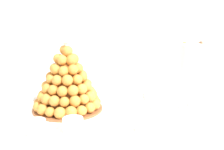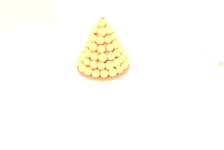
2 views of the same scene
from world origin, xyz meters
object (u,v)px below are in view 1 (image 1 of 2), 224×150
at_px(dessert_cup_centre, 73,126).
at_px(dessert_cup_right, 145,122).
at_px(dessert_cup_mid_left, 37,129).
at_px(serving_tray, 74,118).
at_px(wine_glass, 65,74).
at_px(creme_brulee_ramekin, 13,120).
at_px(croquembouche, 67,82).
at_px(macaron_goblet, 192,68).
at_px(dessert_cup_mid_right, 106,127).

relative_size(dessert_cup_centre, dessert_cup_right, 1.04).
height_order(dessert_cup_mid_left, dessert_cup_right, dessert_cup_right).
distance_m(serving_tray, dessert_cup_right, 0.26).
bearing_deg(wine_glass, creme_brulee_ramekin, -118.25).
relative_size(serving_tray, wine_glass, 3.77).
xyz_separation_m(dessert_cup_right, creme_brulee_ramekin, (-0.42, 0.09, -0.01)).
distance_m(dessert_cup_mid_left, dessert_cup_right, 0.33).
bearing_deg(dessert_cup_centre, serving_tray, 91.23).
distance_m(croquembouche, creme_brulee_ramekin, 0.23).
relative_size(croquembouche, creme_brulee_ramekin, 3.38).
bearing_deg(dessert_cup_centre, macaron_goblet, 25.43).
xyz_separation_m(serving_tray, creme_brulee_ramekin, (-0.20, -0.04, 0.02)).
relative_size(croquembouche, dessert_cup_centre, 4.44).
relative_size(dessert_cup_mid_right, dessert_cup_right, 0.97).
xyz_separation_m(croquembouche, dessert_cup_mid_right, (0.13, -0.23, -0.09)).
relative_size(dessert_cup_mid_right, creme_brulee_ramekin, 0.71).
relative_size(serving_tray, dessert_cup_mid_right, 10.08).
height_order(dessert_cup_mid_left, wine_glass, wine_glass).
distance_m(dessert_cup_right, wine_glass, 0.46).
bearing_deg(creme_brulee_ramekin, macaron_goblet, 11.28).
bearing_deg(macaron_goblet, serving_tray, -168.43).
bearing_deg(creme_brulee_ramekin, dessert_cup_mid_left, -47.20).
bearing_deg(wine_glass, dessert_cup_right, -53.09).
xyz_separation_m(creme_brulee_ramekin, macaron_goblet, (0.65, 0.13, 0.14)).
height_order(dessert_cup_centre, macaron_goblet, macaron_goblet).
bearing_deg(wine_glass, macaron_goblet, -16.69).
distance_m(croquembouche, wine_glass, 0.16).
bearing_deg(dessert_cup_centre, wine_glass, 97.95).
distance_m(dessert_cup_mid_left, wine_glass, 0.40).
distance_m(croquembouche, macaron_goblet, 0.48).
distance_m(serving_tray, dessert_cup_mid_left, 0.18).
bearing_deg(croquembouche, dessert_cup_mid_left, -108.65).
xyz_separation_m(serving_tray, macaron_goblet, (0.45, 0.09, 0.15)).
bearing_deg(wine_glass, croquembouche, -82.50).
bearing_deg(dessert_cup_right, dessert_cup_mid_left, -177.09).
bearing_deg(dessert_cup_right, macaron_goblet, 43.49).
xyz_separation_m(serving_tray, dessert_cup_mid_right, (0.10, -0.14, 0.02)).
distance_m(serving_tray, dessert_cup_centre, 0.12).
distance_m(creme_brulee_ramekin, macaron_goblet, 0.68).
bearing_deg(serving_tray, creme_brulee_ramekin, -169.39).
relative_size(creme_brulee_ramekin, macaron_goblet, 0.32).
height_order(serving_tray, dessert_cup_mid_right, dessert_cup_mid_right).
xyz_separation_m(serving_tray, dessert_cup_mid_left, (-0.10, -0.14, 0.03)).
bearing_deg(dessert_cup_mid_right, macaron_goblet, 33.55).
distance_m(serving_tray, wine_glass, 0.27).
height_order(serving_tray, creme_brulee_ramekin, creme_brulee_ramekin).
distance_m(croquembouche, dessert_cup_mid_left, 0.25).
bearing_deg(dessert_cup_mid_left, serving_tray, 53.13).
bearing_deg(serving_tray, macaron_goblet, 11.57).
bearing_deg(dessert_cup_mid_left, wine_glass, 81.64).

